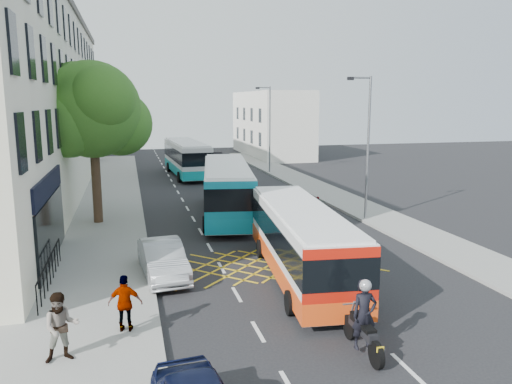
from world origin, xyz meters
TOP-DOWN VIEW (x-y plane):
  - ground at (0.00, 0.00)m, footprint 120.00×120.00m
  - pavement_left at (-8.50, 15.00)m, footprint 5.00×70.00m
  - pavement_right at (7.50, 15.00)m, footprint 3.00×70.00m
  - terrace_main at (-14.00, 24.49)m, footprint 8.30×45.00m
  - terrace_far at (-14.00, 55.00)m, footprint 8.00×20.00m
  - building_right at (11.00, 48.00)m, footprint 6.00×18.00m
  - street_tree at (-8.51, 14.97)m, footprint 6.30×5.70m
  - lamp_near at (6.20, 12.00)m, footprint 1.45×0.15m
  - lamp_far at (6.20, 32.00)m, footprint 1.45×0.15m
  - railings at (-9.70, 5.30)m, footprint 0.08×5.60m
  - bus_near at (-0.43, 4.09)m, footprint 3.32×10.17m
  - bus_mid at (-1.15, 15.15)m, footprint 4.35×11.53m
  - bus_far at (-1.53, 32.48)m, footprint 3.24×11.41m
  - motorbike at (-0.76, -1.95)m, footprint 0.71×2.39m
  - parked_car_silver at (-5.60, 5.50)m, footprint 1.89×4.43m
  - red_hatchback at (3.25, 15.80)m, footprint 2.08×4.42m
  - distant_car_grey at (-0.55, 41.27)m, footprint 2.79×4.98m
  - distant_car_dark at (2.85, 42.59)m, footprint 1.33×3.66m
  - pedestrian_near at (-8.59, -0.62)m, footprint 1.00×0.83m
  - pedestrian_far at (-7.00, 0.73)m, footprint 1.06×0.60m

SIDE VIEW (x-z plane):
  - ground at x=0.00m, z-range 0.00..0.00m
  - pavement_left at x=-8.50m, z-range 0.00..0.15m
  - pavement_right at x=7.50m, z-range 0.00..0.15m
  - distant_car_dark at x=2.85m, z-range 0.00..1.20m
  - red_hatchback at x=3.25m, z-range 0.00..1.25m
  - distant_car_grey at x=-0.55m, z-range 0.00..1.32m
  - parked_car_silver at x=-5.60m, z-range 0.00..1.42m
  - railings at x=-9.70m, z-range 0.15..1.29m
  - motorbike at x=-0.76m, z-range -0.06..2.05m
  - pedestrian_far at x=-7.00m, z-range 0.15..1.85m
  - pedestrian_near at x=-8.59m, z-range 0.15..1.99m
  - bus_near at x=-0.43m, z-range 0.07..2.88m
  - bus_mid at x=-1.15m, z-range 0.08..3.25m
  - bus_far at x=-1.53m, z-range 0.08..3.26m
  - building_right at x=11.00m, z-range 0.00..8.00m
  - lamp_near at x=6.20m, z-range 0.62..8.62m
  - lamp_far at x=6.20m, z-range 0.62..8.62m
  - terrace_far at x=-14.00m, z-range 0.00..10.00m
  - street_tree at x=-8.51m, z-range 1.89..10.69m
  - terrace_main at x=-14.00m, z-range 0.01..13.51m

